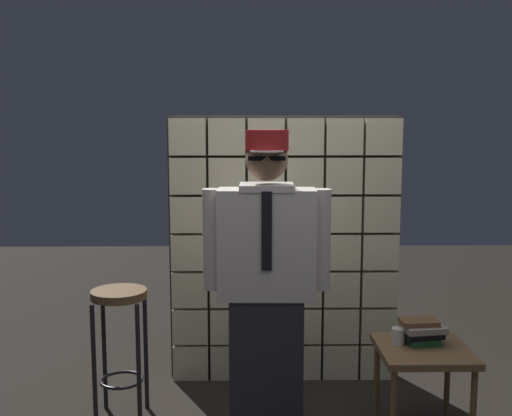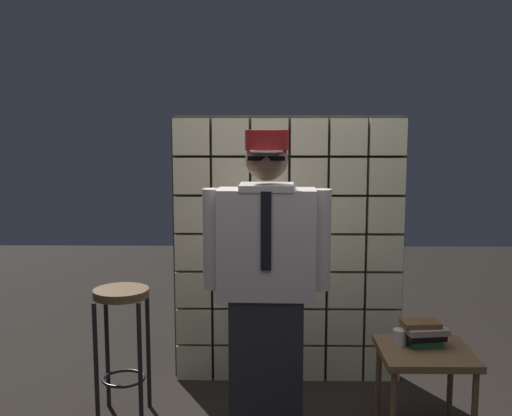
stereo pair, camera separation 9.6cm
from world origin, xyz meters
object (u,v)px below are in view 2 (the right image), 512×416
Objects in this scene: bar_stool at (122,322)px; coffee_mug at (400,337)px; side_table at (425,361)px; book_stack at (424,333)px; standing_person at (266,284)px.

coffee_mug is (1.67, -0.20, -0.02)m from bar_stool.
bar_stool reaches higher than side_table.
bar_stool is 1.82m from book_stack.
bar_stool is 6.52× the size of coffee_mug.
book_stack is (1.80, -0.20, 0.01)m from bar_stool.
standing_person is at bearing -177.15° from side_table.
book_stack reaches higher than coffee_mug.
bar_stool is 1.51× the size of side_table.
side_table is 4.32× the size of coffee_mug.
book_stack is (0.91, 0.10, -0.31)m from standing_person.
bar_stool reaches higher than book_stack.
bar_stool is at bearing 173.73° from book_stack.
bar_stool is (-0.89, 0.30, -0.32)m from standing_person.
book_stack is at bearing -1.14° from coffee_mug.
standing_person is 6.71× the size of book_stack.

